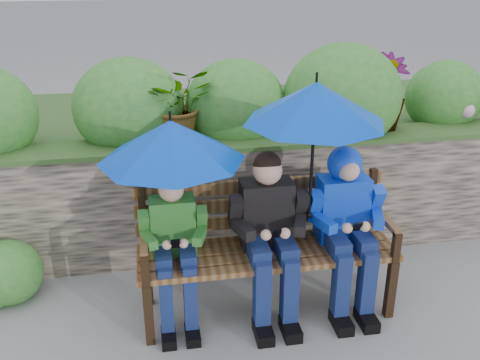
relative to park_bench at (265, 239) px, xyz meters
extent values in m
plane|color=gray|center=(-0.16, 0.06, -0.55)|extent=(60.00, 60.00, 0.00)
cube|color=#36332D|center=(-0.16, 0.81, -0.05)|extent=(8.00, 0.40, 1.00)
cube|color=#3E5A2D|center=(-0.16, 0.81, 0.46)|extent=(8.00, 0.42, 0.04)
cube|color=#3E5A2D|center=(-0.16, 2.01, -0.07)|extent=(8.00, 2.00, 0.96)
ellipsoid|color=#296E2A|center=(-0.92, 1.08, 0.72)|extent=(0.91, 0.73, 0.82)
ellipsoid|color=#296E2A|center=(-0.03, 1.08, 0.71)|extent=(0.86, 0.68, 0.77)
ellipsoid|color=#296E2A|center=(0.87, 0.94, 0.76)|extent=(1.03, 0.82, 0.92)
ellipsoid|color=#296E2A|center=(1.94, 1.16, 0.67)|extent=(0.74, 0.59, 0.66)
sphere|color=#E09ABF|center=(0.15, 0.91, 0.60)|extent=(0.14, 0.14, 0.14)
sphere|color=#E09ABF|center=(2.03, 0.91, 0.60)|extent=(0.14, 0.14, 0.14)
imported|color=#296E2A|center=(-0.52, 0.91, 0.78)|extent=(0.54, 0.47, 0.60)
imported|color=#296E2A|center=(1.23, 0.91, 0.80)|extent=(0.36, 0.36, 0.64)
sphere|color=#296E2A|center=(-1.89, 0.41, -0.34)|extent=(0.50, 0.50, 0.50)
cube|color=black|center=(-0.85, -0.31, -0.32)|extent=(0.06, 0.06, 0.46)
cube|color=black|center=(-0.85, 0.14, -0.32)|extent=(0.06, 0.06, 0.46)
cube|color=black|center=(0.85, -0.31, -0.32)|extent=(0.06, 0.06, 0.46)
cube|color=black|center=(0.85, 0.14, -0.32)|extent=(0.06, 0.06, 0.46)
cube|color=brown|center=(0.00, -0.28, -0.07)|extent=(1.83, 0.10, 0.04)
cube|color=brown|center=(0.00, -0.15, -0.07)|extent=(1.83, 0.10, 0.04)
cube|color=brown|center=(0.00, -0.01, -0.07)|extent=(1.83, 0.10, 0.04)
cube|color=brown|center=(0.00, 0.12, -0.07)|extent=(1.83, 0.10, 0.04)
cube|color=black|center=(-0.85, 0.16, 0.16)|extent=(0.05, 0.05, 0.51)
cube|color=brown|center=(-0.85, -0.09, 0.13)|extent=(0.05, 0.48, 0.04)
cube|color=black|center=(-0.85, -0.31, 0.02)|extent=(0.05, 0.05, 0.22)
cube|color=black|center=(0.85, 0.16, 0.16)|extent=(0.05, 0.05, 0.51)
cube|color=brown|center=(0.85, -0.09, 0.13)|extent=(0.05, 0.48, 0.04)
cube|color=black|center=(0.85, -0.31, 0.02)|extent=(0.05, 0.05, 0.22)
cube|color=brown|center=(0.00, 0.17, 0.06)|extent=(1.83, 0.04, 0.09)
cube|color=brown|center=(0.00, 0.17, 0.20)|extent=(1.83, 0.04, 0.09)
cube|color=brown|center=(0.00, 0.17, 0.35)|extent=(1.83, 0.04, 0.09)
cube|color=#2A5B1A|center=(-0.65, 0.01, 0.16)|extent=(0.31, 0.18, 0.41)
sphere|color=#DDA78A|center=(-0.65, -0.01, 0.44)|extent=(0.17, 0.17, 0.17)
sphere|color=gold|center=(-0.65, 0.00, 0.47)|extent=(0.16, 0.16, 0.16)
cube|color=navy|center=(-0.73, -0.13, 0.00)|extent=(0.11, 0.29, 0.11)
cube|color=navy|center=(-0.73, -0.27, -0.27)|extent=(0.09, 0.10, 0.55)
cube|color=black|center=(-0.73, -0.33, -0.51)|extent=(0.10, 0.20, 0.07)
cube|color=navy|center=(-0.57, -0.13, 0.00)|extent=(0.11, 0.29, 0.11)
cube|color=navy|center=(-0.57, -0.27, -0.27)|extent=(0.09, 0.10, 0.55)
cube|color=black|center=(-0.57, -0.33, -0.51)|extent=(0.10, 0.20, 0.07)
cube|color=#2A5B1A|center=(-0.85, -0.03, 0.21)|extent=(0.07, 0.16, 0.23)
cube|color=#2A5B1A|center=(-0.82, -0.15, 0.15)|extent=(0.12, 0.19, 0.06)
sphere|color=#DDA78A|center=(-0.71, -0.23, 0.15)|extent=(0.06, 0.06, 0.06)
cube|color=#2A5B1A|center=(-0.46, -0.03, 0.21)|extent=(0.07, 0.16, 0.23)
cube|color=#2A5B1A|center=(-0.48, -0.15, 0.15)|extent=(0.12, 0.19, 0.06)
sphere|color=#DDA78A|center=(-0.60, -0.23, 0.15)|extent=(0.06, 0.06, 0.06)
cube|color=black|center=(-0.65, -0.24, 0.16)|extent=(0.06, 0.07, 0.09)
cube|color=black|center=(0.01, 0.01, 0.19)|extent=(0.36, 0.21, 0.49)
sphere|color=#DDA78A|center=(0.01, -0.01, 0.53)|extent=(0.20, 0.20, 0.20)
sphere|color=black|center=(0.01, 0.00, 0.57)|extent=(0.19, 0.19, 0.19)
cube|color=navy|center=(-0.09, -0.16, 0.01)|extent=(0.13, 0.34, 0.13)
cube|color=navy|center=(-0.09, -0.33, -0.27)|extent=(0.11, 0.12, 0.56)
cube|color=black|center=(-0.09, -0.39, -0.51)|extent=(0.12, 0.23, 0.09)
cube|color=navy|center=(0.10, -0.16, 0.01)|extent=(0.13, 0.34, 0.13)
cube|color=navy|center=(0.10, -0.33, -0.27)|extent=(0.11, 0.12, 0.56)
cube|color=black|center=(0.10, -0.39, -0.51)|extent=(0.12, 0.23, 0.09)
cube|color=black|center=(-0.22, -0.04, 0.26)|extent=(0.09, 0.20, 0.27)
cube|color=black|center=(-0.19, -0.18, 0.18)|extent=(0.14, 0.23, 0.07)
sphere|color=#DDA78A|center=(-0.06, -0.27, 0.18)|extent=(0.07, 0.07, 0.07)
cube|color=black|center=(0.23, -0.04, 0.26)|extent=(0.09, 0.20, 0.27)
cube|color=black|center=(0.20, -0.18, 0.18)|extent=(0.14, 0.23, 0.07)
sphere|color=#DDA78A|center=(0.07, -0.27, 0.18)|extent=(0.07, 0.07, 0.07)
cube|color=black|center=(0.01, -0.28, 0.19)|extent=(0.06, 0.07, 0.09)
cube|color=blue|center=(0.57, 0.01, 0.19)|extent=(0.36, 0.21, 0.48)
sphere|color=#DDA78A|center=(0.57, -0.01, 0.52)|extent=(0.20, 0.20, 0.20)
sphere|color=blue|center=(0.57, 0.02, 0.53)|extent=(0.25, 0.25, 0.25)
sphere|color=#DDA78A|center=(0.57, -0.06, 0.51)|extent=(0.15, 0.15, 0.15)
cube|color=navy|center=(0.47, -0.15, 0.01)|extent=(0.13, 0.34, 0.13)
cube|color=navy|center=(0.47, -0.32, -0.27)|extent=(0.10, 0.12, 0.56)
cube|color=black|center=(0.47, -0.38, -0.51)|extent=(0.12, 0.23, 0.08)
cube|color=navy|center=(0.66, -0.15, 0.01)|extent=(0.13, 0.34, 0.13)
cube|color=navy|center=(0.66, -0.32, -0.27)|extent=(0.10, 0.12, 0.56)
cube|color=black|center=(0.66, -0.38, -0.51)|extent=(0.12, 0.23, 0.08)
cube|color=blue|center=(0.34, -0.04, 0.25)|extent=(0.08, 0.19, 0.27)
cube|color=blue|center=(0.37, -0.17, 0.18)|extent=(0.13, 0.22, 0.07)
sphere|color=#DDA78A|center=(0.50, -0.27, 0.18)|extent=(0.07, 0.07, 0.07)
cube|color=blue|center=(0.79, -0.04, 0.25)|extent=(0.08, 0.19, 0.27)
cube|color=blue|center=(0.76, -0.17, 0.18)|extent=(0.13, 0.22, 0.07)
sphere|color=#DDA78A|center=(0.63, -0.27, 0.18)|extent=(0.07, 0.07, 0.07)
cube|color=black|center=(0.57, -0.28, 0.19)|extent=(0.06, 0.07, 0.09)
cone|color=#003AC3|center=(-0.63, -0.02, 0.78)|extent=(0.97, 0.97, 0.27)
cylinder|color=black|center=(-0.63, -0.02, 0.95)|extent=(0.02, 0.02, 0.06)
cylinder|color=black|center=(-0.63, -0.02, 0.49)|extent=(0.02, 0.02, 0.60)
sphere|color=black|center=(-0.63, -0.02, 0.19)|extent=(0.04, 0.04, 0.04)
cone|color=#003AC3|center=(0.29, -0.09, 1.01)|extent=(0.94, 0.94, 0.27)
cylinder|color=black|center=(0.29, -0.09, 1.17)|extent=(0.02, 0.02, 0.06)
cylinder|color=black|center=(0.29, -0.09, 0.61)|extent=(0.02, 0.02, 0.80)
sphere|color=black|center=(0.29, -0.09, 0.21)|extent=(0.04, 0.04, 0.04)
camera|label=1|loc=(-0.76, -3.29, 1.88)|focal=40.00mm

